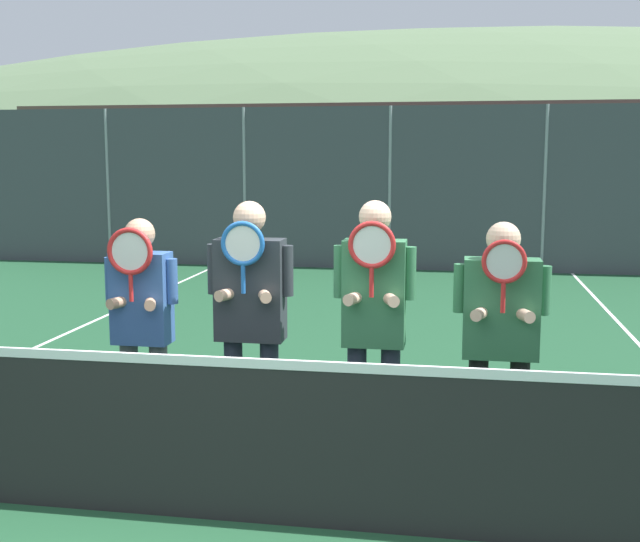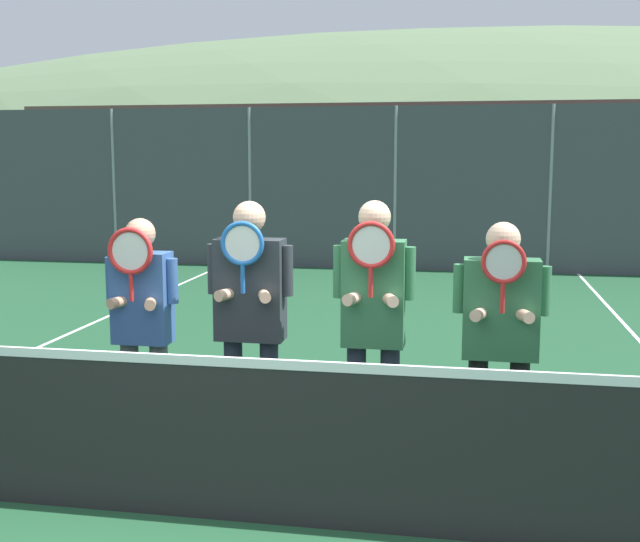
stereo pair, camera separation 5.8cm
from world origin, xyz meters
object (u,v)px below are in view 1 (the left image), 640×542
(player_center_right, at_px, (374,316))
(car_left_of_center, at_px, (424,214))
(car_far_left, at_px, (190,210))
(player_center_left, at_px, (250,309))
(player_rightmost, at_px, (501,327))
(player_leftmost, at_px, (142,316))

(player_center_right, xyz_separation_m, car_left_of_center, (-0.20, 11.92, -0.19))
(player_center_right, distance_m, car_far_left, 13.31)
(player_center_left, relative_size, car_left_of_center, 0.42)
(player_rightmost, relative_size, car_left_of_center, 0.39)
(player_rightmost, xyz_separation_m, car_far_left, (-6.29, 12.06, -0.11))
(player_leftmost, bearing_deg, car_far_left, 107.47)
(player_leftmost, height_order, player_rightmost, player_rightmost)
(car_far_left, bearing_deg, car_left_of_center, -2.33)
(player_center_right, xyz_separation_m, car_far_left, (-5.46, 12.14, -0.17))
(player_leftmost, xyz_separation_m, player_rightmost, (2.49, -0.01, 0.02))
(player_center_left, bearing_deg, player_rightmost, 0.75)
(player_center_left, bearing_deg, player_leftmost, 177.98)
(car_far_left, xyz_separation_m, car_left_of_center, (5.27, -0.21, -0.02))
(player_leftmost, distance_m, car_far_left, 12.64)
(player_center_right, distance_m, player_rightmost, 0.83)
(player_rightmost, height_order, car_left_of_center, car_left_of_center)
(player_leftmost, distance_m, player_center_right, 1.67)
(player_leftmost, bearing_deg, player_center_left, -2.02)
(car_left_of_center, bearing_deg, car_far_left, 177.67)
(player_leftmost, height_order, car_far_left, car_far_left)
(player_rightmost, bearing_deg, player_leftmost, 179.86)
(player_center_left, xyz_separation_m, player_rightmost, (1.69, 0.02, -0.07))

